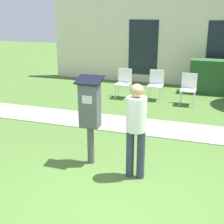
{
  "coord_description": "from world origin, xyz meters",
  "views": [
    {
      "loc": [
        1.23,
        -3.62,
        2.65
      ],
      "look_at": [
        -0.31,
        0.98,
        1.05
      ],
      "focal_mm": 50.0,
      "sensor_mm": 36.0,
      "label": 1
    }
  ],
  "objects_px": {
    "person_standing": "(136,124)",
    "outdoor_chair_left": "(124,81)",
    "outdoor_chair_right": "(189,86)",
    "parking_meter": "(90,109)",
    "outdoor_chair_middle": "(156,82)"
  },
  "relations": [
    {
      "from": "person_standing",
      "to": "outdoor_chair_left",
      "type": "xyz_separation_m",
      "value": [
        -1.58,
        4.69,
        -0.4
      ]
    },
    {
      "from": "parking_meter",
      "to": "outdoor_chair_middle",
      "type": "xyz_separation_m",
      "value": [
        0.29,
        4.55,
        -0.49
      ]
    },
    {
      "from": "outdoor_chair_left",
      "to": "outdoor_chair_right",
      "type": "bearing_deg",
      "value": -5.85
    },
    {
      "from": "parking_meter",
      "to": "outdoor_chair_left",
      "type": "relative_size",
      "value": 1.77
    },
    {
      "from": "outdoor_chair_right",
      "to": "parking_meter",
      "type": "bearing_deg",
      "value": -126.9
    },
    {
      "from": "outdoor_chair_left",
      "to": "outdoor_chair_middle",
      "type": "relative_size",
      "value": 1.0
    },
    {
      "from": "person_standing",
      "to": "outdoor_chair_middle",
      "type": "height_order",
      "value": "person_standing"
    },
    {
      "from": "person_standing",
      "to": "outdoor_chair_middle",
      "type": "relative_size",
      "value": 1.76
    },
    {
      "from": "parking_meter",
      "to": "outdoor_chair_left",
      "type": "bearing_deg",
      "value": 98.95
    },
    {
      "from": "person_standing",
      "to": "outdoor_chair_left",
      "type": "height_order",
      "value": "person_standing"
    },
    {
      "from": "outdoor_chair_left",
      "to": "person_standing",
      "type": "bearing_deg",
      "value": -73.52
    },
    {
      "from": "parking_meter",
      "to": "outdoor_chair_right",
      "type": "height_order",
      "value": "parking_meter"
    },
    {
      "from": "outdoor_chair_middle",
      "to": "outdoor_chair_right",
      "type": "xyz_separation_m",
      "value": [
        1.0,
        -0.22,
        0.0
      ]
    },
    {
      "from": "parking_meter",
      "to": "person_standing",
      "type": "height_order",
      "value": "parking_meter"
    },
    {
      "from": "person_standing",
      "to": "outdoor_chair_right",
      "type": "relative_size",
      "value": 1.76
    }
  ]
}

